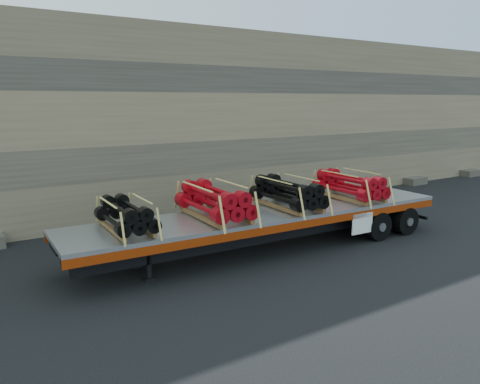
# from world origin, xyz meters

# --- Properties ---
(ground) EXTENTS (120.00, 120.00, 0.00)m
(ground) POSITION_xyz_m (0.00, 0.00, 0.00)
(ground) COLOR black
(ground) RESTS_ON ground
(rock_wall) EXTENTS (44.00, 3.00, 7.00)m
(rock_wall) POSITION_xyz_m (0.00, 6.50, 3.50)
(rock_wall) COLOR #7A6B54
(rock_wall) RESTS_ON ground
(trailer) EXTENTS (11.86, 2.69, 1.18)m
(trailer) POSITION_xyz_m (-0.97, 0.09, 0.59)
(trailer) COLOR #B9BBC1
(trailer) RESTS_ON ground
(bundle_front) EXTENTS (1.11, 2.10, 0.73)m
(bundle_front) POSITION_xyz_m (-5.12, 0.24, 1.54)
(bundle_front) COLOR black
(bundle_front) RESTS_ON trailer
(bundle_midfront) EXTENTS (1.34, 2.54, 0.89)m
(bundle_midfront) POSITION_xyz_m (-2.68, 0.16, 1.62)
(bundle_midfront) COLOR #A90913
(bundle_midfront) RESTS_ON trailer
(bundle_midrear) EXTENTS (1.28, 2.42, 0.84)m
(bundle_midrear) POSITION_xyz_m (-0.24, 0.07, 1.60)
(bundle_midrear) COLOR black
(bundle_midrear) RESTS_ON trailer
(bundle_rear) EXTENTS (1.27, 2.41, 0.84)m
(bundle_rear) POSITION_xyz_m (2.25, -0.02, 1.60)
(bundle_rear) COLOR #A90913
(bundle_rear) RESTS_ON trailer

